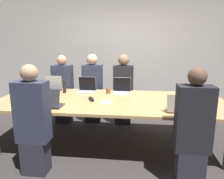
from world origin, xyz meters
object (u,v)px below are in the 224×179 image
at_px(laptop_near_left, 50,102).
at_px(person_far_center, 123,91).
at_px(person_far_midleft, 93,89).
at_px(person_far_left, 63,91).
at_px(person_near_left, 33,122).
at_px(laptop_far_center, 122,89).
at_px(laptop_near_right, 180,107).
at_px(person_near_right, 193,131).
at_px(cup_far_center, 108,91).
at_px(bottle_far_left, 65,88).
at_px(laptop_far_midleft, 87,88).
at_px(stapler, 91,99).
at_px(laptop_far_left, 53,86).

xyz_separation_m(laptop_near_left, person_far_center, (0.95, 1.50, -0.15)).
distance_m(person_far_midleft, person_far_left, 0.61).
bearing_deg(person_near_left, person_far_center, -118.08).
bearing_deg(person_far_center, laptop_far_center, -89.10).
relative_size(person_far_left, laptop_near_left, 4.33).
bearing_deg(person_far_left, person_far_center, 3.75).
bearing_deg(laptop_near_right, person_near_right, 100.16).
relative_size(laptop_near_left, cup_far_center, 3.34).
height_order(bottle_far_left, laptop_far_center, laptop_far_center).
relative_size(laptop_near_left, person_near_right, 0.23).
bearing_deg(person_near_right, person_far_center, -64.22).
distance_m(bottle_far_left, laptop_near_right, 2.09).
bearing_deg(laptop_near_left, person_far_center, -122.29).
bearing_deg(person_near_right, person_far_midleft, -51.20).
bearing_deg(person_far_left, cup_far_center, -25.16).
distance_m(laptop_far_midleft, stapler, 0.63).
xyz_separation_m(laptop_far_midleft, stapler, (0.21, -0.59, -0.05)).
height_order(person_far_midleft, person_near_right, person_far_midleft).
xyz_separation_m(person_far_midleft, laptop_near_left, (-0.30, -1.53, 0.14)).
relative_size(laptop_far_midleft, person_far_midleft, 0.22).
bearing_deg(stapler, laptop_far_midleft, 78.96).
xyz_separation_m(person_far_midleft, person_far_left, (-0.60, -0.12, -0.01)).
bearing_deg(person_far_left, bottle_far_left, -67.43).
xyz_separation_m(laptop_far_midleft, laptop_far_left, (-0.67, 0.06, 0.00)).
height_order(person_near_right, cup_far_center, person_near_right).
distance_m(person_far_left, cup_far_center, 1.13).
bearing_deg(person_near_right, laptop_far_midleft, -42.31).
height_order(person_far_left, cup_far_center, person_far_left).
distance_m(bottle_far_left, person_far_center, 1.21).
distance_m(person_near_left, cup_far_center, 1.56).
bearing_deg(stapler, laptop_far_center, 21.89).
distance_m(bottle_far_left, cup_far_center, 0.80).
height_order(bottle_far_left, person_near_right, person_near_right).
bearing_deg(person_near_left, person_far_left, -82.57).
relative_size(laptop_far_left, person_far_center, 0.22).
relative_size(laptop_near_right, laptop_far_center, 1.11).
bearing_deg(person_far_center, laptop_near_left, -122.29).
height_order(laptop_far_midleft, person_near_left, person_near_left).
relative_size(person_near_right, laptop_far_center, 4.53).
bearing_deg(laptop_far_midleft, person_near_right, -42.31).
distance_m(person_near_left, person_far_center, 2.15).
bearing_deg(stapler, cup_far_center, 37.92).
height_order(laptop_near_left, laptop_far_center, laptop_far_center).
bearing_deg(bottle_far_left, stapler, -38.74).
relative_size(person_near_left, stapler, 9.45).
distance_m(laptop_near_left, person_near_left, 0.43).
height_order(person_far_midleft, bottle_far_left, person_far_midleft).
bearing_deg(laptop_far_center, bottle_far_left, -174.44).
xyz_separation_m(person_far_left, laptop_far_center, (1.26, -0.42, 0.16)).
xyz_separation_m(laptop_far_midleft, person_near_left, (-0.37, -1.41, -0.16)).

